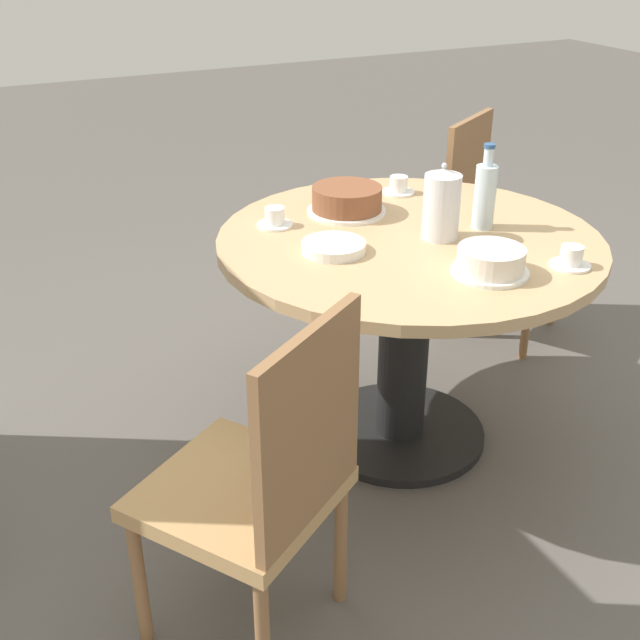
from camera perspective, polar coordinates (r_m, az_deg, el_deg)
The scene contains 12 objects.
ground_plane at distance 2.85m, azimuth 5.62°, elevation -8.14°, with size 14.00×14.00×0.00m, color #56514C.
dining_table at distance 2.57m, azimuth 6.18°, elevation 1.92°, with size 1.19×1.19×0.74m.
chair_a at distance 3.42m, azimuth 12.17°, elevation 6.58°, with size 0.58×0.58×0.90m.
chair_b at distance 1.89m, azimuth -4.18°, elevation -11.42°, with size 0.58×0.58×0.90m.
coffee_pot at distance 2.45m, azimuth 8.64°, elevation 8.14°, with size 0.11×0.11×0.23m.
water_bottle at distance 2.56m, azimuth 11.65°, elevation 8.74°, with size 0.07×0.07×0.27m.
cake_main at distance 2.66m, azimuth 1.93°, elevation 8.51°, with size 0.26×0.26×0.09m.
cake_second at distance 2.25m, azimuth 12.05°, elevation 4.08°, with size 0.22×0.22×0.08m.
cup_a at distance 2.87m, azimuth 5.61°, elevation 9.43°, with size 0.12×0.12×0.06m.
cup_b at distance 2.56m, azimuth -3.23°, elevation 7.21°, with size 0.12×0.12×0.06m.
cup_c at distance 2.36m, azimuth 17.42°, elevation 4.19°, with size 0.12×0.12×0.06m.
plate_stack at distance 2.36m, azimuth 0.98°, elevation 5.22°, with size 0.19×0.19×0.03m.
Camera 1 is at (-1.95, 1.26, 1.65)m, focal length 45.00 mm.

